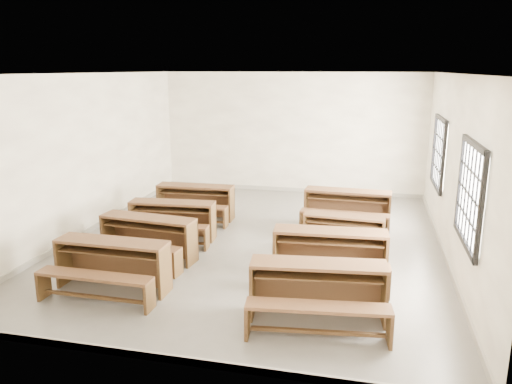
% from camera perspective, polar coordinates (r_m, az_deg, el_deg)
% --- Properties ---
extents(room, '(8.50, 8.50, 3.20)m').
position_cam_1_polar(room, '(9.26, 0.55, 6.85)').
color(room, slate).
rests_on(room, ground).
extents(desk_set_0, '(1.75, 0.93, 0.78)m').
position_cam_1_polar(desk_set_0, '(7.88, -16.24, -7.71)').
color(desk_set_0, brown).
rests_on(desk_set_0, ground).
extents(desk_set_1, '(1.80, 1.06, 0.77)m').
position_cam_1_polar(desk_set_1, '(8.95, -12.35, -4.86)').
color(desk_set_1, brown).
rests_on(desk_set_1, ground).
extents(desk_set_2, '(1.73, 0.99, 0.75)m').
position_cam_1_polar(desk_set_2, '(9.94, -9.61, -2.91)').
color(desk_set_2, brown).
rests_on(desk_set_2, ground).
extents(desk_set_3, '(1.73, 0.94, 0.77)m').
position_cam_1_polar(desk_set_3, '(11.18, -7.01, -0.87)').
color(desk_set_3, brown).
rests_on(desk_set_3, ground).
extents(desk_set_4, '(1.89, 1.13, 0.81)m').
position_cam_1_polar(desk_set_4, '(6.74, 7.08, -10.86)').
color(desk_set_4, brown).
rests_on(desk_set_4, ground).
extents(desk_set_5, '(1.85, 1.05, 0.81)m').
position_cam_1_polar(desk_set_5, '(8.03, 8.42, -6.75)').
color(desk_set_5, brown).
rests_on(desk_set_5, ground).
extents(desk_set_6, '(1.53, 0.87, 0.66)m').
position_cam_1_polar(desk_set_6, '(9.36, 9.96, -4.32)').
color(desk_set_6, brown).
rests_on(desk_set_6, ground).
extents(desk_set_7, '(1.83, 1.01, 0.81)m').
position_cam_1_polar(desk_set_7, '(10.66, 10.36, -1.62)').
color(desk_set_7, brown).
rests_on(desk_set_7, ground).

